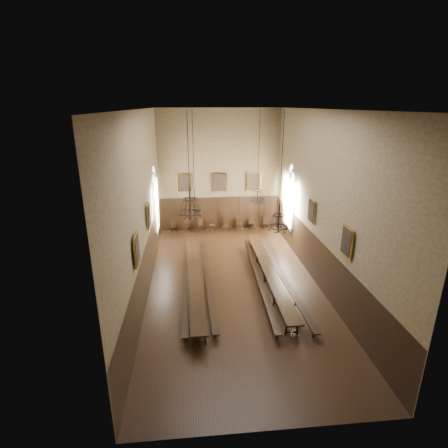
{
  "coord_description": "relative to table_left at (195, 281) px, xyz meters",
  "views": [
    {
      "loc": [
        -2.13,
        -16.66,
        9.21
      ],
      "look_at": [
        -0.37,
        1.5,
        2.94
      ],
      "focal_mm": 28.0,
      "sensor_mm": 36.0,
      "label": 1
    }
  ],
  "objects": [
    {
      "name": "wainscot_panelling",
      "position": [
        2.09,
        0.23,
        0.85
      ],
      "size": [
        9.0,
        18.0,
        2.5
      ],
      "primitive_type": null,
      "color": "black",
      "rests_on": "floor"
    },
    {
      "name": "portrait_right_0",
      "position": [
        6.47,
        1.23,
        3.3
      ],
      "size": [
        0.12,
        1.0,
        1.3
      ],
      "color": "#BD832D",
      "rests_on": "wall_right"
    },
    {
      "name": "portrait_left_1",
      "position": [
        -2.29,
        -3.27,
        3.3
      ],
      "size": [
        0.12,
        1.0,
        1.3
      ],
      "color": "#BD832D",
      "rests_on": "wall_left"
    },
    {
      "name": "chair_5",
      "position": [
        3.59,
        8.78,
        -0.09
      ],
      "size": [
        0.5,
        0.5,
        1.03
      ],
      "rotation": [
        0.0,
        0.0,
        -0.1
      ],
      "color": "black",
      "rests_on": "floor"
    },
    {
      "name": "portrait_right_1",
      "position": [
        6.47,
        -3.27,
        3.3
      ],
      "size": [
        0.12,
        1.0,
        1.3
      ],
      "color": "#BD832D",
      "rests_on": "wall_right"
    },
    {
      "name": "wall_back",
      "position": [
        2.09,
        9.24,
        4.1
      ],
      "size": [
        9.0,
        0.02,
        9.0
      ],
      "primitive_type": "cube",
      "color": "#837150",
      "rests_on": "ground"
    },
    {
      "name": "table_right",
      "position": [
        4.03,
        0.24,
        -0.01
      ],
      "size": [
        0.8,
        10.17,
        0.79
      ],
      "rotation": [
        0.0,
        0.0,
        -0.01
      ],
      "color": "black",
      "rests_on": "floor"
    },
    {
      "name": "bench_left_outer",
      "position": [
        -0.48,
        0.37,
        -0.11
      ],
      "size": [
        0.36,
        10.27,
        0.46
      ],
      "rotation": [
        0.0,
        0.0,
        0.01
      ],
      "color": "black",
      "rests_on": "floor"
    },
    {
      "name": "bench_right_inner",
      "position": [
        3.45,
        0.25,
        -0.1
      ],
      "size": [
        0.65,
        10.42,
        0.47
      ],
      "rotation": [
        0.0,
        0.0,
        -0.03
      ],
      "color": "black",
      "rests_on": "floor"
    },
    {
      "name": "chair_6",
      "position": [
        4.57,
        8.77,
        -0.14
      ],
      "size": [
        0.43,
        0.43,
        0.86
      ],
      "rotation": [
        0.0,
        0.0,
        0.15
      ],
      "color": "black",
      "rests_on": "floor"
    },
    {
      "name": "wall_front",
      "position": [
        2.09,
        -8.78,
        4.1
      ],
      "size": [
        9.0,
        0.02,
        9.0
      ],
      "primitive_type": "cube",
      "color": "#837150",
      "rests_on": "ground"
    },
    {
      "name": "chandelier_back_right",
      "position": [
        3.77,
        2.87,
        3.89
      ],
      "size": [
        0.87,
        0.87,
        5.2
      ],
      "color": "black",
      "rests_on": "ceiling"
    },
    {
      "name": "floor",
      "position": [
        2.09,
        0.23,
        -0.41
      ],
      "size": [
        9.0,
        18.0,
        0.02
      ],
      "primitive_type": "cube",
      "color": "black",
      "rests_on": "ground"
    },
    {
      "name": "portrait_back_2",
      "position": [
        4.69,
        9.11,
        3.3
      ],
      "size": [
        1.1,
        0.12,
        1.4
      ],
      "color": "#BD832D",
      "rests_on": "wall_back"
    },
    {
      "name": "chandelier_front_right",
      "position": [
        3.76,
        -2.19,
        4.02
      ],
      "size": [
        0.84,
        0.84,
        5.07
      ],
      "color": "black",
      "rests_on": "ceiling"
    },
    {
      "name": "bench_left_inner",
      "position": [
        0.73,
        0.39,
        -0.11
      ],
      "size": [
        0.41,
        10.09,
        0.45
      ],
      "rotation": [
        0.0,
        0.0,
        0.01
      ],
      "color": "black",
      "rests_on": "floor"
    },
    {
      "name": "table_left",
      "position": [
        0.0,
        0.0,
        0.0
      ],
      "size": [
        0.95,
        10.33,
        0.8
      ],
      "rotation": [
        0.0,
        0.0,
        0.02
      ],
      "color": "black",
      "rests_on": "floor"
    },
    {
      "name": "chair_3",
      "position": [
        1.49,
        8.73,
        -0.11
      ],
      "size": [
        0.48,
        0.48,
        0.96
      ],
      "rotation": [
        0.0,
        0.0,
        -0.14
      ],
      "color": "black",
      "rests_on": "floor"
    },
    {
      "name": "chandelier_front_left",
      "position": [
        -0.11,
        -2.08,
        4.69
      ],
      "size": [
        0.94,
        0.94,
        4.35
      ],
      "color": "black",
      "rests_on": "ceiling"
    },
    {
      "name": "chair_0",
      "position": [
        -1.43,
        8.79,
        -0.14
      ],
      "size": [
        0.46,
        0.46,
        0.88
      ],
      "rotation": [
        0.0,
        0.0,
        0.2
      ],
      "color": "black",
      "rests_on": "floor"
    },
    {
      "name": "bench_right_outer",
      "position": [
        4.72,
        0.22,
        -0.1
      ],
      "size": [
        0.58,
        10.51,
        0.47
      ],
      "rotation": [
        0.0,
        0.0,
        0.03
      ],
      "color": "black",
      "rests_on": "floor"
    },
    {
      "name": "chair_7",
      "position": [
        5.68,
        8.83,
        -0.12
      ],
      "size": [
        0.48,
        0.48,
        0.94
      ],
      "rotation": [
        0.0,
        0.0,
        -0.16
      ],
      "color": "black",
      "rests_on": "floor"
    },
    {
      "name": "chair_2",
      "position": [
        0.67,
        8.85,
        -0.12
      ],
      "size": [
        0.5,
        0.5,
        0.93
      ],
      "rotation": [
        0.0,
        0.0,
        0.26
      ],
      "color": "black",
      "rests_on": "floor"
    },
    {
      "name": "wall_right",
      "position": [
        6.6,
        0.23,
        4.1
      ],
      "size": [
        0.02,
        18.0,
        9.0
      ],
      "primitive_type": "cube",
      "color": "#837150",
      "rests_on": "ground"
    },
    {
      "name": "portrait_left_0",
      "position": [
        -2.29,
        1.23,
        3.3
      ],
      "size": [
        0.12,
        1.0,
        1.3
      ],
      "color": "#BD832D",
      "rests_on": "wall_left"
    },
    {
      "name": "chair_4",
      "position": [
        2.57,
        8.72,
        -0.1
      ],
      "size": [
        0.49,
        0.49,
        0.98
      ],
      "rotation": [
        0.0,
        0.0,
        -0.13
      ],
      "color": "black",
      "rests_on": "floor"
    },
    {
      "name": "ceiling",
      "position": [
        2.09,
        0.23,
        8.61
      ],
      "size": [
        9.0,
        18.0,
        0.02
      ],
      "primitive_type": "cube",
      "color": "black",
      "rests_on": "ground"
    },
    {
      "name": "chair_1",
      "position": [
        -0.38,
        8.7,
        -0.1
      ],
      "size": [
        0.58,
        0.58,
        1.02
      ],
      "rotation": [
        0.0,
        0.0,
        0.35
      ],
      "color": "black",
      "rests_on": "floor"
    },
    {
      "name": "window_right",
      "position": [
        6.52,
        5.73,
        3.0
      ],
      "size": [
        0.2,
        2.2,
        4.6
      ],
      "primitive_type": null,
      "color": "white",
      "rests_on": "wall_right"
    },
    {
      "name": "portrait_back_0",
      "position": [
        -0.51,
        9.11,
        3.3
      ],
      "size": [
        1.1,
        0.12,
        1.4
      ],
      "color": "#BD832D",
      "rests_on": "wall_back"
    },
    {
      "name": "portrait_back_1",
      "position": [
        2.09,
        9.11,
        3.3
      ],
      "size": [
        1.1,
        0.12,
        1.4
      ],
      "color": "#BD832D",
      "rests_on": "wall_back"
    },
    {
      "name": "window_left",
      "position": [
        -2.34,
        5.73,
        3.0
      ],
      "size": [
        0.2,
        2.2,
        4.6
      ],
      "primitive_type": null,
      "color": "white",
      "rests_on": "wall_left"
    },
    {
      "name": "chandelier_back_left",
      "position": [
        0.14,
        2.29,
        3.74
      ],
      "size": [
        0.82,
        0.82,
        5.38
      ],
      "color": "black",
      "rests_on": "ceiling"
    },
    {
      "name": "wall_left",
      "position": [
        -2.42,
        0.23,
        4.1
      ],
      "size": [
        0.02,
        18.0,
        9.0
      ],
      "primitive_type": "cube",
      "color": "#837150",
      "rests_on": "ground"
    }
  ]
}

